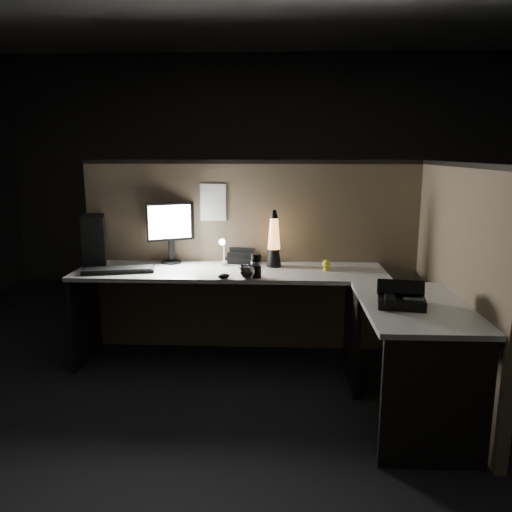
{
  "coord_description": "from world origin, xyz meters",
  "views": [
    {
      "loc": [
        0.21,
        -3.0,
        1.59
      ],
      "look_at": [
        0.05,
        0.35,
        0.89
      ],
      "focal_mm": 35.0,
      "sensor_mm": 36.0,
      "label": 1
    }
  ],
  "objects_px": {
    "monitor": "(170,227)",
    "desk_phone": "(400,295)",
    "keyboard": "(119,270)",
    "pc_tower": "(94,240)",
    "lava_lamp": "(274,243)"
  },
  "relations": [
    {
      "from": "monitor",
      "to": "pc_tower",
      "type": "bearing_deg",
      "value": 164.38
    },
    {
      "from": "pc_tower",
      "to": "lava_lamp",
      "type": "relative_size",
      "value": 0.88
    },
    {
      "from": "keyboard",
      "to": "lava_lamp",
      "type": "xyz_separation_m",
      "value": [
        1.13,
        0.23,
        0.17
      ]
    },
    {
      "from": "keyboard",
      "to": "desk_phone",
      "type": "bearing_deg",
      "value": -34.35
    },
    {
      "from": "monitor",
      "to": "keyboard",
      "type": "height_order",
      "value": "monitor"
    },
    {
      "from": "monitor",
      "to": "keyboard",
      "type": "bearing_deg",
      "value": -158.94
    },
    {
      "from": "monitor",
      "to": "desk_phone",
      "type": "bearing_deg",
      "value": -59.13
    },
    {
      "from": "pc_tower",
      "to": "desk_phone",
      "type": "bearing_deg",
      "value": -41.72
    },
    {
      "from": "monitor",
      "to": "keyboard",
      "type": "relative_size",
      "value": 0.93
    },
    {
      "from": "monitor",
      "to": "lava_lamp",
      "type": "distance_m",
      "value": 0.82
    },
    {
      "from": "monitor",
      "to": "desk_phone",
      "type": "xyz_separation_m",
      "value": [
        1.54,
        -1.05,
        -0.23
      ]
    },
    {
      "from": "pc_tower",
      "to": "keyboard",
      "type": "xyz_separation_m",
      "value": [
        0.26,
        -0.24,
        -0.18
      ]
    },
    {
      "from": "desk_phone",
      "to": "keyboard",
      "type": "bearing_deg",
      "value": 168.75
    },
    {
      "from": "desk_phone",
      "to": "pc_tower",
      "type": "bearing_deg",
      "value": 165.56
    },
    {
      "from": "monitor",
      "to": "desk_phone",
      "type": "relative_size",
      "value": 1.61
    }
  ]
}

